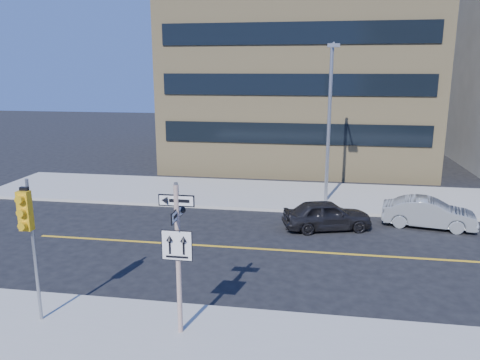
% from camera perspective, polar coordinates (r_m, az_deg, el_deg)
% --- Properties ---
extents(ground, '(120.00, 120.00, 0.00)m').
position_cam_1_polar(ground, '(15.27, -4.53, -13.58)').
color(ground, black).
rests_on(ground, ground).
extents(sign_pole, '(0.92, 0.92, 4.06)m').
position_cam_1_polar(sign_pole, '(12.06, -7.58, -8.53)').
color(sign_pole, silver).
rests_on(sign_pole, near_sidewalk).
extents(traffic_signal, '(0.32, 0.45, 4.00)m').
position_cam_1_polar(traffic_signal, '(13.42, -24.51, -4.70)').
color(traffic_signal, gray).
rests_on(traffic_signal, near_sidewalk).
extents(parked_car_a, '(2.55, 4.12, 1.31)m').
position_cam_1_polar(parked_car_a, '(20.99, 10.55, -4.21)').
color(parked_car_a, black).
rests_on(parked_car_a, ground).
extents(parked_car_b, '(2.07, 4.16, 1.31)m').
position_cam_1_polar(parked_car_b, '(22.54, 22.00, -3.75)').
color(parked_car_b, gray).
rests_on(parked_car_b, ground).
extents(streetlight_a, '(0.55, 2.25, 8.00)m').
position_cam_1_polar(streetlight_a, '(24.07, 10.86, 7.99)').
color(streetlight_a, gray).
rests_on(streetlight_a, far_sidewalk).
extents(building_brick, '(18.00, 18.00, 18.00)m').
position_cam_1_polar(building_brick, '(38.29, 7.49, 16.38)').
color(building_brick, tan).
rests_on(building_brick, ground).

